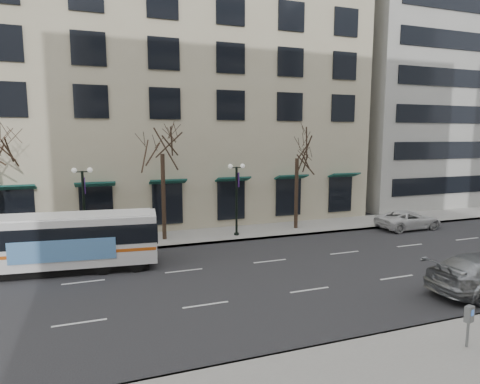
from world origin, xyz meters
name	(u,v)px	position (x,y,z in m)	size (l,w,h in m)	color
ground	(194,286)	(0.00, 0.00, 0.00)	(160.00, 160.00, 0.00)	black
sidewalk_far	(233,233)	(5.00, 9.00, 0.07)	(80.00, 4.00, 0.15)	gray
building_hotel	(118,82)	(-2.00, 21.00, 12.00)	(40.00, 20.00, 24.00)	tan
building_office	(418,47)	(32.00, 21.00, 17.50)	(25.00, 20.00, 35.00)	#999993
tree_far_mid	(162,139)	(0.00, 8.80, 6.91)	(3.60, 3.60, 8.55)	black
tree_far_right	(297,145)	(10.00, 8.80, 6.42)	(3.60, 3.60, 8.06)	black
lamp_post_left	(84,204)	(-4.99, 8.20, 2.94)	(1.22, 0.45, 5.21)	black
lamp_post_right	(237,196)	(5.01, 8.20, 2.94)	(1.22, 0.45, 5.21)	black
city_bus	(50,241)	(-6.63, 4.50, 1.65)	(11.34, 3.57, 3.02)	white
white_pickup	(408,220)	(18.36, 6.20, 0.71)	(2.35, 5.10, 1.42)	silver
pay_station	(469,317)	(7.28, -8.78, 1.18)	(0.35, 0.27, 1.42)	slate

